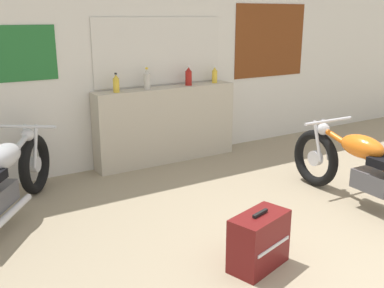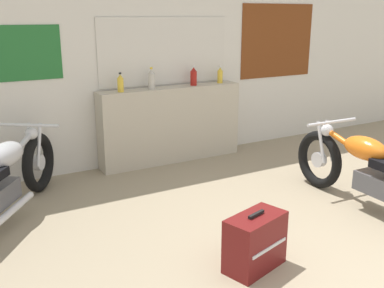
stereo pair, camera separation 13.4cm
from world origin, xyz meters
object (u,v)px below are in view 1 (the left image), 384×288
Objects in this scene: motorcycle_orange at (370,171)px; bottle_left_center at (147,80)px; bottle_leftmost at (116,84)px; hard_case_darkred at (259,241)px; bottle_right_center at (215,75)px; bottle_center at (189,77)px.

bottle_left_center is at bearing 117.72° from motorcycle_orange.
bottle_leftmost reaches higher than hard_case_darkred.
bottle_center is at bearing -178.66° from bottle_right_center.
bottle_left_center is at bearing -179.13° from bottle_right_center.
bottle_leftmost is at bearing 90.65° from hard_case_darkred.
bottle_right_center is 0.11× the size of motorcycle_orange.
bottle_center is at bearing 0.53° from bottle_left_center.
bottle_leftmost reaches higher than bottle_right_center.
bottle_right_center is (0.40, 0.01, -0.01)m from bottle_center.
bottle_left_center is at bearing 1.74° from bottle_leftmost.
bottle_right_center is 3.03m from hard_case_darkred.
bottle_left_center reaches higher than motorcycle_orange.
bottle_leftmost is 2.87m from motorcycle_orange.
hard_case_darkred is at bearing -89.35° from bottle_leftmost.
motorcycle_orange is 1.61m from hard_case_darkred.
hard_case_darkred is (-1.36, -2.58, -0.84)m from bottle_right_center.
bottle_leftmost reaches higher than motorcycle_orange.
hard_case_darkred is at bearing -117.80° from bottle_right_center.
motorcycle_orange is at bearing -54.88° from bottle_leftmost.
bottle_leftmost is 0.40m from bottle_left_center.
motorcycle_orange is (0.62, -2.30, -0.68)m from bottle_center.
bottle_left_center is 2.73m from hard_case_darkred.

